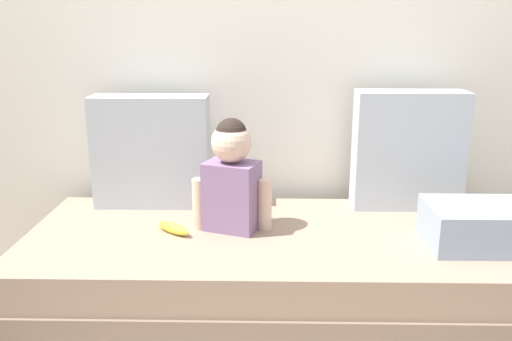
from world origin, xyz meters
name	(u,v)px	position (x,y,z in m)	size (l,w,h in m)	color
ground_plane	(279,326)	(0.00, 0.00, 0.00)	(12.00, 12.00, 0.00)	brown
back_wall	(280,20)	(0.00, 0.55, 1.21)	(5.23, 0.10, 2.43)	silver
couch	(280,281)	(0.00, 0.00, 0.20)	(2.03, 0.84, 0.41)	#826C5B
throw_pillow_left	(152,151)	(-0.56, 0.32, 0.66)	(0.50, 0.16, 0.49)	#B2BCC6
throw_pillow_right	(408,150)	(0.56, 0.32, 0.67)	(0.47, 0.16, 0.51)	#B2BCC6
toddler	(232,176)	(-0.19, 0.04, 0.63)	(0.31, 0.20, 0.44)	gray
banana	(173,228)	(-0.42, -0.02, 0.43)	(0.17, 0.04, 0.04)	yellow
folded_blanket	(483,225)	(0.73, -0.10, 0.49)	(0.40, 0.28, 0.15)	#8E9EB2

